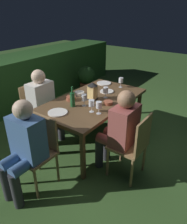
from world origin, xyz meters
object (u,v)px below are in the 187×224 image
object	(u,v)px
bowl_bread	(80,93)
plate_c	(104,83)
chair_head_near	(39,148)
plate_b	(58,112)
bowl_olives	(71,98)
chair_side_right_a	(37,108)
plate_a	(107,91)
potted_plant_by_hedge	(86,78)
wine_glass_e	(99,105)
wine_glass_b	(92,104)
wine_glass_c	(121,81)
wine_glass_d	(106,90)
bowl_salad	(108,103)
person_in_cream	(44,103)
person_in_blue	(24,145)
person_in_rust	(120,129)
chair_side_left_a	(133,144)
dining_table	(94,102)
wine_glass_a	(84,98)
green_bottle_on_table	(73,99)
lantern_centerpiece	(92,90)

from	to	relation	value
bowl_bread	plate_c	bearing A→B (deg)	-1.04
chair_head_near	bowl_bread	xyz separation A→B (m)	(1.11, 0.27, 0.27)
plate_b	bowl_olives	xyz separation A→B (m)	(0.42, 0.13, 0.02)
chair_side_right_a	plate_a	size ratio (longest dim) A/B	3.90
chair_side_right_a	bowl_bread	world-z (taller)	chair_side_right_a
plate_b	bowl_olives	bearing A→B (deg)	17.56
chair_head_near	potted_plant_by_hedge	distance (m)	3.08
plate_a	plate_c	size ratio (longest dim) A/B	0.87
wine_glass_e	potted_plant_by_hedge	distance (m)	2.68
wine_glass_b	wine_glass_c	world-z (taller)	same
wine_glass_d	bowl_bread	distance (m)	0.43
bowl_bread	bowl_salad	size ratio (longest dim) A/B	1.11
person_in_cream	plate_c	bearing A→B (deg)	-21.06
person_in_blue	plate_c	distance (m)	2.01
person_in_rust	wine_glass_e	distance (m)	0.40
plate_c	plate_a	bearing A→B (deg)	-140.07
wine_glass_b	bowl_olives	size ratio (longest dim) A/B	1.20
wine_glass_c	wine_glass_e	size ratio (longest dim) A/B	1.00
chair_side_left_a	wine_glass_b	world-z (taller)	wine_glass_b
person_in_blue	dining_table	bearing A→B (deg)	-0.00
chair_head_near	plate_b	xyz separation A→B (m)	(0.46, 0.11, 0.25)
wine_glass_b	wine_glass_d	distance (m)	0.53
potted_plant_by_hedge	wine_glass_b	bearing A→B (deg)	-140.89
wine_glass_a	person_in_blue	bearing A→B (deg)	178.15
wine_glass_d	bowl_salad	size ratio (longest dim) A/B	1.25
person_in_blue	wine_glass_d	world-z (taller)	person_in_blue
green_bottle_on_table	potted_plant_by_hedge	size ratio (longest dim) A/B	0.43
lantern_centerpiece	wine_glass_a	world-z (taller)	lantern_centerpiece
wine_glass_c	plate_a	world-z (taller)	wine_glass_c
chair_side_left_a	green_bottle_on_table	bearing A→B (deg)	89.35
lantern_centerpiece	green_bottle_on_table	xyz separation A→B (m)	(-0.36, 0.08, -0.04)
dining_table	wine_glass_a	distance (m)	0.32
green_bottle_on_table	bowl_olives	bearing A→B (deg)	47.36
lantern_centerpiece	bowl_salad	bearing A→B (deg)	-91.48
chair_head_near	dining_table	bearing A→B (deg)	0.00
person_in_blue	plate_c	world-z (taller)	person_in_blue
dining_table	plate_a	world-z (taller)	plate_a
person_in_cream	plate_a	bearing A→B (deg)	-41.56
wine_glass_b	wine_glass_e	distance (m)	0.11
chair_head_near	green_bottle_on_table	size ratio (longest dim) A/B	3.00
chair_side_right_a	bowl_olives	distance (m)	0.70
person_in_rust	plate_c	xyz separation A→B (m)	(1.07, 0.93, 0.10)
person_in_cream	plate_b	bearing A→B (deg)	-115.23
dining_table	green_bottle_on_table	world-z (taller)	green_bottle_on_table
plate_c	plate_b	bearing A→B (deg)	-173.73
plate_b	bowl_salad	size ratio (longest dim) A/B	1.92
plate_c	wine_glass_c	bearing A→B (deg)	-88.44
person_in_blue	wine_glass_c	world-z (taller)	person_in_blue
person_in_blue	wine_glass_d	bearing A→B (deg)	-4.56
chair_head_near	plate_b	world-z (taller)	chair_head_near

